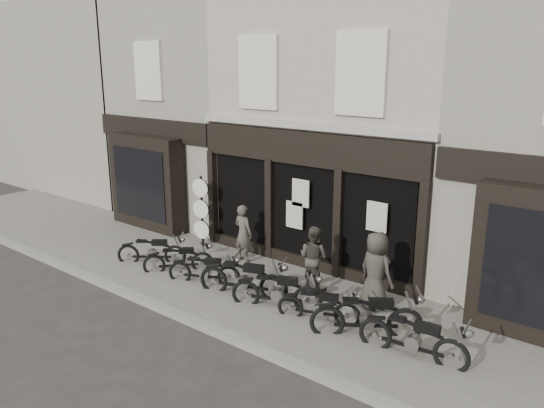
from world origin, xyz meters
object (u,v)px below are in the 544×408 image
Objects in this scene: motorcycle_2 at (205,273)px; motorcycle_5 at (320,309)px; motorcycle_3 at (244,282)px; motorcycle_4 at (278,294)px; man_right at (376,271)px; motorcycle_6 at (368,320)px; man_left at (243,233)px; motorcycle_0 at (153,253)px; motorcycle_7 at (414,342)px; advert_sign_post at (202,215)px; motorcycle_1 at (179,262)px; man_centre at (313,258)px.

motorcycle_2 reaches higher than motorcycle_5.
motorcycle_3 is at bearing 160.24° from motorcycle_5.
motorcycle_2 is 0.91× the size of motorcycle_4.
motorcycle_4 is 2.34m from man_right.
man_left is at bearing 126.81° from motorcycle_6.
motorcycle_0 reaches higher than motorcycle_5.
motorcycle_3 is 1.00× the size of motorcycle_7.
motorcycle_4 is 0.86× the size of advert_sign_post.
advert_sign_post is (-2.09, 1.93, 0.76)m from motorcycle_2.
motorcycle_1 is 6.92m from motorcycle_7.
motorcycle_0 is 1.08m from motorcycle_1.
man_right is at bearing 177.92° from man_left.
motorcycle_6 is (2.31, 0.10, 0.04)m from motorcycle_4.
motorcycle_6 is at bearing -36.02° from motorcycle_0.
motorcycle_2 is 0.83× the size of motorcycle_7.
advert_sign_post is at bearing 69.34° from motorcycle_1.
man_left is (-2.59, 1.71, 0.54)m from motorcycle_4.
motorcycle_6 is at bearing -18.71° from motorcycle_5.
motorcycle_4 is 1.21× the size of man_left.
motorcycle_0 is 0.93× the size of man_right.
motorcycle_7 is (2.28, -0.16, 0.06)m from motorcycle_5.
advert_sign_post reaches higher than motorcycle_7.
motorcycle_7 reaches higher than motorcycle_1.
motorcycle_4 is at bearing 50.35° from man_right.
man_left is (1.98, 1.70, 0.58)m from motorcycle_0.
motorcycle_5 is 1.78m from man_centre.
motorcycle_3 is 2.20m from motorcycle_5.
man_centre reaches higher than motorcycle_5.
man_right is (1.81, 1.33, 0.63)m from motorcycle_4.
motorcycle_6 is 2.62m from man_centre.
advert_sign_post is at bearing 49.08° from motorcycle_0.
motorcycle_0 is 0.93× the size of motorcycle_2.
man_left is 2.68m from man_centre.
motorcycle_2 is 2.86m from man_centre.
motorcycle_5 is 0.81× the size of motorcycle_7.
advert_sign_post is at bearing 131.38° from motorcycle_4.
advert_sign_post is at bearing 141.28° from motorcycle_5.
motorcycle_2 is 2.94m from advert_sign_post.
man_centre is (-2.24, 1.26, 0.49)m from motorcycle_6.
motorcycle_4 is 3.15m from man_left.
motorcycle_1 is 0.67× the size of advert_sign_post.
man_left is (-3.73, 1.65, 0.60)m from motorcycle_5.
motorcycle_5 is at bearing 130.00° from man_centre.
motorcycle_7 is (1.11, -0.20, -0.03)m from motorcycle_6.
motorcycle_6 is at bearing -48.00° from motorcycle_1.
man_left is (-1.53, 1.70, 0.51)m from motorcycle_3.
man_right is at bearing 10.43° from motorcycle_4.
motorcycle_2 is 1.29m from motorcycle_3.
man_centre is 0.89× the size of man_right.
motorcycle_0 is 6.55m from man_right.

